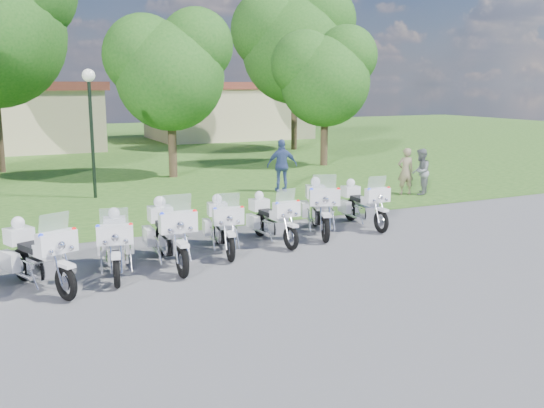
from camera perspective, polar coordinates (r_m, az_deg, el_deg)
name	(u,v)px	position (r m, az deg, el deg)	size (l,w,h in m)	color
ground	(260,256)	(14.21, -1.15, -4.91)	(100.00, 100.00, 0.00)	slate
grass_lawn	(83,148)	(40.03, -17.39, 5.04)	(100.00, 48.00, 0.01)	#29551B
motorcycle_1	(38,255)	(12.67, -21.16, -4.49)	(1.37, 2.29, 1.63)	black
motorcycle_2	(115,243)	(13.18, -14.52, -3.61)	(1.03, 2.31, 1.56)	black
motorcycle_3	(169,233)	(13.59, -9.68, -2.68)	(0.87, 2.56, 1.72)	black
motorcycle_4	(223,225)	(14.53, -4.67, -1.96)	(1.01, 2.28, 1.54)	black
motorcycle_5	(272,218)	(15.33, 0.01, -1.34)	(0.81, 2.19, 1.47)	black
motorcycle_6	(319,207)	(16.32, 4.49, -0.25)	(1.41, 2.42, 1.71)	black
motorcycle_7	(363,204)	(17.28, 8.56, 0.04)	(0.79, 2.26, 1.52)	black
lamp_post	(90,102)	(21.95, -16.75, 9.17)	(0.44, 0.44, 4.46)	black
tree_2	(169,66)	(26.31, -9.70, 12.70)	(5.34, 4.55, 7.11)	#38281C
tree_3	(324,73)	(29.97, 4.93, 12.20)	(5.09, 4.34, 6.79)	#38281C
tree_4	(294,40)	(37.38, 2.04, 15.14)	(7.38, 6.30, 9.85)	#38281C
building_east	(228,110)	(45.62, -4.18, 8.81)	(11.44, 7.28, 4.10)	#C3B18C
bystander_a	(406,172)	(22.46, 12.46, 3.00)	(0.62, 0.40, 1.69)	gray
bystander_b	(421,172)	(22.55, 13.81, 2.95)	(0.81, 0.63, 1.67)	slate
bystander_c	(282,166)	(22.53, 0.95, 3.63)	(1.14, 0.48, 1.95)	#374A85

